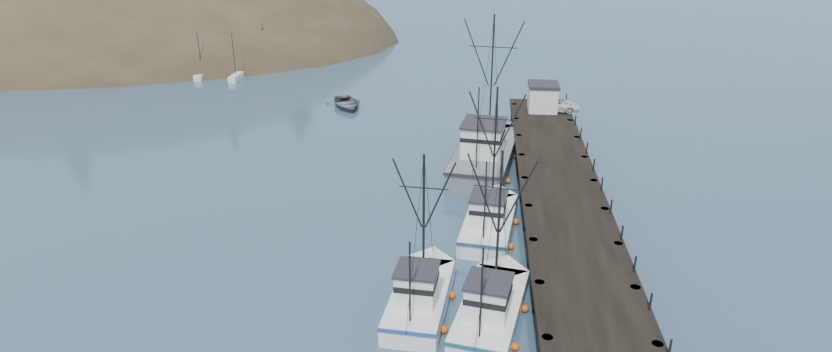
{
  "coord_description": "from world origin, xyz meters",
  "views": [
    {
      "loc": [
        7.64,
        -30.45,
        21.35
      ],
      "look_at": [
        3.17,
        14.27,
        2.5
      ],
      "focal_mm": 28.0,
      "sensor_mm": 36.0,
      "label": 1
    }
  ],
  "objects": [
    {
      "name": "trawler_near",
      "position": [
        8.79,
        0.08,
        0.82
      ],
      "size": [
        4.71,
        9.78,
        10.06
      ],
      "color": "white",
      "rests_on": "ground"
    },
    {
      "name": "ground",
      "position": [
        0.0,
        0.0,
        0.0
      ],
      "size": [
        400.0,
        400.0,
        0.0
      ],
      "primitive_type": "plane",
      "color": "#2D4965",
      "rests_on": "ground"
    },
    {
      "name": "motorboat",
      "position": [
        -7.35,
        39.62,
        0.0
      ],
      "size": [
        6.22,
        7.08,
        1.22
      ],
      "primitive_type": "imported",
      "rotation": [
        0.0,
        0.0,
        0.41
      ],
      "color": "#4F5258",
      "rests_on": "ground"
    },
    {
      "name": "moored_sailboats",
      "position": [
        -32.18,
        55.73,
        0.33
      ],
      "size": [
        20.6,
        13.96,
        6.35
      ],
      "color": "white",
      "rests_on": "ground"
    },
    {
      "name": "trawler_far",
      "position": [
        8.75,
        10.83,
        0.82
      ],
      "size": [
        4.35,
        10.21,
        10.54
      ],
      "color": "white",
      "rests_on": "ground"
    },
    {
      "name": "headland",
      "position": [
        -74.95,
        78.61,
        -4.55
      ],
      "size": [
        134.8,
        78.0,
        51.0
      ],
      "color": "#382D1E",
      "rests_on": "ground"
    },
    {
      "name": "pier",
      "position": [
        14.0,
        16.0,
        1.69
      ],
      "size": [
        6.0,
        44.0,
        2.0
      ],
      "color": "black",
      "rests_on": "ground"
    },
    {
      "name": "pickup_truck",
      "position": [
        15.5,
        34.0,
        2.67
      ],
      "size": [
        5.1,
        2.87,
        1.35
      ],
      "primitive_type": "imported",
      "rotation": [
        0.0,
        0.0,
        1.43
      ],
      "color": "silver",
      "rests_on": "pier"
    },
    {
      "name": "trawler_mid",
      "position": [
        4.78,
        0.89,
        0.82
      ],
      "size": [
        3.72,
        9.23,
        9.4
      ],
      "color": "white",
      "rests_on": "ground"
    },
    {
      "name": "work_vessel",
      "position": [
        8.46,
        23.56,
        1.23
      ],
      "size": [
        6.64,
        15.99,
        13.26
      ],
      "color": "slate",
      "rests_on": "ground"
    },
    {
      "name": "pier_shed",
      "position": [
        14.09,
        34.0,
        3.42
      ],
      "size": [
        3.0,
        3.2,
        2.8
      ],
      "color": "silver",
      "rests_on": "pier"
    }
  ]
}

